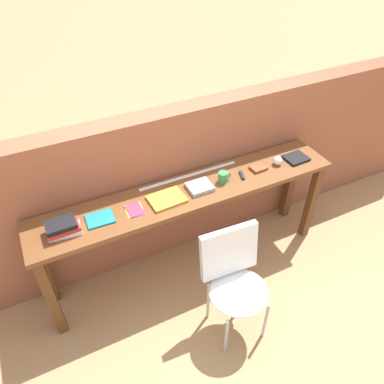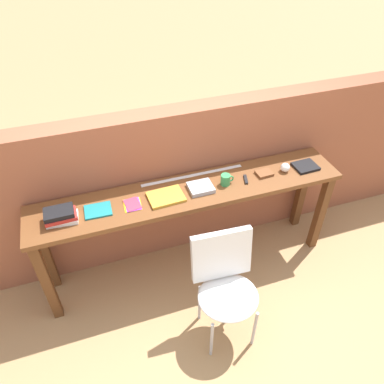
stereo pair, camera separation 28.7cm
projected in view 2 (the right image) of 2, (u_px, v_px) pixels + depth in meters
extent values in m
plane|color=tan|center=(201.00, 288.00, 3.27)|extent=(40.00, 40.00, 0.00)
cube|color=#935138|center=(178.00, 182.00, 3.28)|extent=(6.00, 0.20, 1.41)
cube|color=brown|center=(190.00, 192.00, 2.93)|extent=(2.50, 0.44, 0.04)
cube|color=#5B341A|center=(47.00, 282.00, 2.81)|extent=(0.07, 0.07, 0.84)
cube|color=#5B341A|center=(320.00, 213.00, 3.39)|extent=(0.07, 0.07, 0.84)
cube|color=#5B341A|center=(45.00, 252.00, 3.04)|extent=(0.07, 0.07, 0.84)
cube|color=#5B341A|center=(301.00, 192.00, 3.62)|extent=(0.07, 0.07, 0.84)
ellipsoid|color=white|center=(228.00, 297.00, 2.68)|extent=(0.47, 0.45, 0.08)
cube|color=white|center=(221.00, 255.00, 2.66)|extent=(0.45, 0.13, 0.40)
cylinder|color=#B2B2B7|center=(212.00, 340.00, 2.68)|extent=(0.02, 0.02, 0.41)
cylinder|color=#B2B2B7|center=(254.00, 329.00, 2.75)|extent=(0.02, 0.02, 0.41)
cylinder|color=#B2B2B7|center=(200.00, 303.00, 2.92)|extent=(0.02, 0.02, 0.41)
cylinder|color=#B2B2B7|center=(239.00, 294.00, 2.98)|extent=(0.02, 0.02, 0.41)
cube|color=white|center=(62.00, 219.00, 2.65)|extent=(0.23, 0.15, 0.03)
cube|color=red|center=(61.00, 216.00, 2.63)|extent=(0.22, 0.15, 0.03)
cube|color=black|center=(59.00, 213.00, 2.61)|extent=(0.20, 0.14, 0.03)
cube|color=#19757A|center=(98.00, 210.00, 2.73)|extent=(0.20, 0.16, 0.01)
cube|color=yellow|center=(132.00, 205.00, 2.78)|extent=(0.14, 0.16, 0.00)
cube|color=purple|center=(133.00, 205.00, 2.78)|extent=(0.11, 0.15, 0.00)
cube|color=#E5334C|center=(132.00, 204.00, 2.78)|extent=(0.12, 0.15, 0.00)
cube|color=gold|center=(166.00, 197.00, 2.84)|extent=(0.28, 0.21, 0.02)
cube|color=#9E9EA3|center=(201.00, 188.00, 2.92)|extent=(0.19, 0.17, 0.03)
cylinder|color=#338C4C|center=(225.00, 180.00, 2.95)|extent=(0.08, 0.08, 0.09)
torus|color=#338C4C|center=(231.00, 179.00, 2.96)|extent=(0.06, 0.01, 0.06)
cube|color=black|center=(246.00, 179.00, 3.01)|extent=(0.05, 0.11, 0.02)
cube|color=brown|center=(264.00, 173.00, 3.07)|extent=(0.14, 0.11, 0.02)
sphere|color=silver|center=(285.00, 167.00, 3.08)|extent=(0.08, 0.08, 0.08)
cube|color=black|center=(305.00, 166.00, 3.14)|extent=(0.20, 0.17, 0.02)
cube|color=silver|center=(193.00, 175.00, 3.06)|extent=(0.86, 0.03, 0.00)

